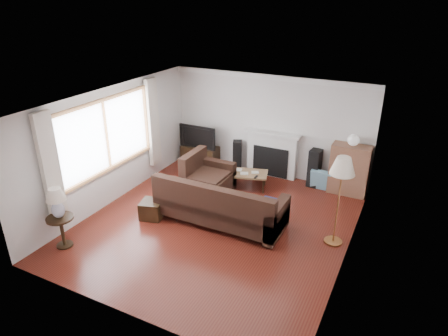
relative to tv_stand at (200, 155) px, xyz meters
The scene contains 17 objects.
room 3.25m from the tv_stand, 53.96° to the right, with size 5.10×5.60×2.54m.
window 3.06m from the tv_stand, 103.20° to the right, with size 0.12×2.74×1.54m, color brown.
curtain_near 4.41m from the tv_stand, 97.87° to the right, with size 0.10×0.35×2.10m, color silver.
curtain_far 1.75m from the tv_stand, 116.33° to the right, with size 0.10×0.35×2.10m, color silver.
fireplace 2.00m from the tv_stand, ahead, with size 1.40×0.26×1.15m, color white.
tv_stand is the anchor object (origin of this frame).
television 0.55m from the tv_stand, ahead, with size 1.04×0.14×0.60m, color black.
speaker_left 1.08m from the tv_stand, ahead, with size 0.22×0.26×0.79m, color black.
speaker_right 3.08m from the tv_stand, ahead, with size 0.25×0.30×0.91m, color black.
bookshelf 3.88m from the tv_stand, ahead, with size 0.85×0.40×1.16m, color brown.
globe_lamp 4.00m from the tv_stand, ahead, with size 0.25×0.25×0.25m, color white.
sectional_sofa 3.05m from the tv_stand, 52.59° to the right, with size 2.78×2.03×0.90m, color black.
coffee_table 1.85m from the tv_stand, 25.17° to the right, with size 1.01×0.55×0.39m, color olive.
footstool 2.92m from the tv_stand, 80.02° to the right, with size 0.43×0.43×0.36m, color black.
floor_lamp 4.59m from the tv_stand, 27.52° to the right, with size 0.44×0.44×1.71m, color #AA6F3B.
side_table 4.43m from the tv_stand, 94.31° to the right, with size 0.48×0.48×0.60m, color black.
table_lamp 4.48m from the tv_stand, 94.31° to the right, with size 0.35×0.35×0.57m, color silver.
Camera 1 is at (3.19, -6.06, 4.28)m, focal length 32.00 mm.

